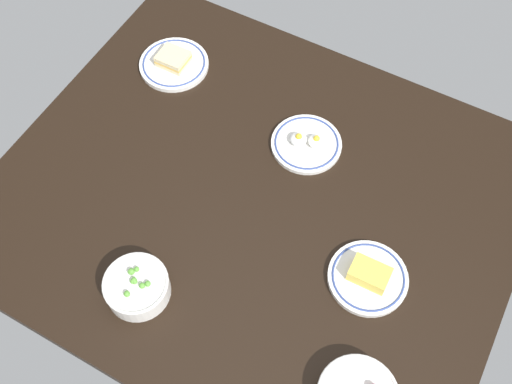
{
  "coord_description": "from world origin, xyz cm",
  "views": [
    {
      "loc": [
        -35.76,
        65.06,
        132.57
      ],
      "look_at": [
        0.0,
        0.0,
        6.0
      ],
      "focal_mm": 42.67,
      "sensor_mm": 36.0,
      "label": 1
    }
  ],
  "objects_px": {
    "plate_eggs": "(306,143)",
    "plate_sandwich": "(174,63)",
    "plate_cheese": "(368,277)",
    "bowl_peas": "(137,287)"
  },
  "relations": [
    {
      "from": "plate_eggs",
      "to": "plate_sandwich",
      "type": "bearing_deg",
      "value": -8.22
    },
    {
      "from": "plate_cheese",
      "to": "plate_sandwich",
      "type": "height_order",
      "value": "plate_cheese"
    },
    {
      "from": "bowl_peas",
      "to": "plate_cheese",
      "type": "relative_size",
      "value": 0.8
    },
    {
      "from": "bowl_peas",
      "to": "plate_eggs",
      "type": "relative_size",
      "value": 0.8
    },
    {
      "from": "plate_sandwich",
      "to": "bowl_peas",
      "type": "bearing_deg",
      "value": 115.96
    },
    {
      "from": "plate_eggs",
      "to": "plate_sandwich",
      "type": "distance_m",
      "value": 0.45
    },
    {
      "from": "plate_sandwich",
      "to": "plate_eggs",
      "type": "bearing_deg",
      "value": 171.78
    },
    {
      "from": "bowl_peas",
      "to": "plate_eggs",
      "type": "height_order",
      "value": "bowl_peas"
    },
    {
      "from": "plate_eggs",
      "to": "bowl_peas",
      "type": "bearing_deg",
      "value": 74.33
    },
    {
      "from": "plate_sandwich",
      "to": "plate_cheese",
      "type": "bearing_deg",
      "value": 155.8
    }
  ]
}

